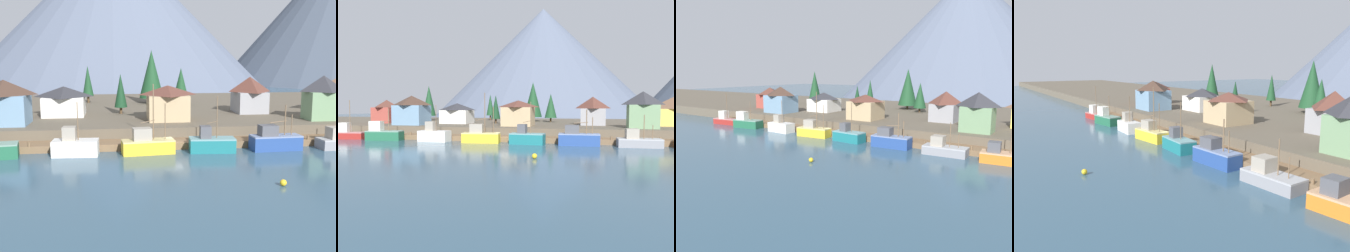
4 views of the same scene
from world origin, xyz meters
TOP-DOWN VIEW (x-y plane):
  - ground_plane at (0.00, 20.00)m, footprint 400.00×400.00m
  - dock at (0.00, 1.99)m, footprint 80.00×4.00m
  - shoreline_bank at (0.00, 32.00)m, footprint 400.00×56.00m
  - mountain_west_peak at (-8.70, 127.29)m, footprint 127.20×127.20m
  - fishing_boat_white at (-13.69, -1.70)m, footprint 6.18×3.13m
  - fishing_boat_yellow at (-4.00, -1.81)m, footprint 7.33×3.32m
  - fishing_boat_teal at (4.97, -1.76)m, footprint 6.47×3.24m
  - fishing_boat_blue at (14.15, -1.65)m, footprint 7.22×3.00m
  - house_white at (-17.37, 19.05)m, footprint 7.59×6.94m
  - house_green at (26.56, 9.16)m, footprint 5.95×4.53m
  - house_tan at (0.52, 12.05)m, footprint 7.02×6.98m
  - house_blue at (-25.43, 10.14)m, footprint 7.53×6.48m
  - house_grey at (17.13, 19.52)m, footprint 5.84×6.96m
  - conifer_near_left at (-14.39, 39.50)m, footprint 2.50×2.50m
  - conifer_near_right at (5.83, 31.98)m, footprint 3.46×3.46m
  - conifer_mid_left at (-0.10, 37.05)m, footprint 5.52×5.52m
  - conifer_back_left at (-7.23, 20.54)m, footprint 2.38×2.38m
  - channel_buoy at (8.91, -17.86)m, footprint 0.70×0.70m

SIDE VIEW (x-z plane):
  - ground_plane at x=0.00m, z-range -1.00..0.00m
  - channel_buoy at x=8.91m, z-range 0.00..0.70m
  - dock at x=0.00m, z-range -0.30..1.30m
  - fishing_boat_teal at x=4.97m, z-range -2.68..5.09m
  - shoreline_bank at x=0.00m, z-range 0.00..2.50m
  - fishing_boat_yellow at x=-4.00m, z-range -3.45..6.06m
  - fishing_boat_white at x=-13.69m, z-range -2.29..4.93m
  - fishing_boat_blue at x=14.15m, z-range -1.85..4.54m
  - house_white at x=-17.37m, z-range 2.56..7.84m
  - house_tan at x=0.52m, z-range 2.56..8.37m
  - house_grey at x=17.13m, z-range 2.58..9.33m
  - house_blue at x=-25.43m, z-range 2.58..9.62m
  - house_green at x=26.56m, z-range 2.58..10.03m
  - conifer_back_left at x=-7.23m, z-range 3.08..10.47m
  - conifer_near_right at x=5.83m, z-range 3.08..11.13m
  - conifer_near_left at x=-14.39m, z-range 3.25..11.60m
  - conifer_mid_left at x=-0.10m, z-range 3.10..14.94m
  - mountain_west_peak at x=-8.70m, z-range 0.00..63.14m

